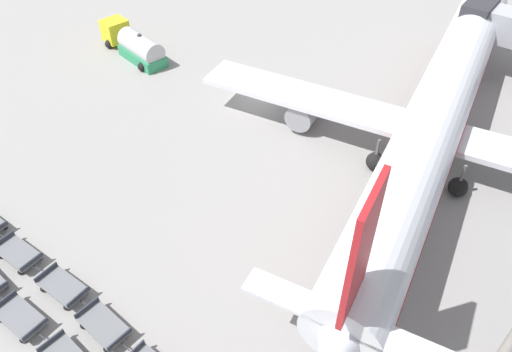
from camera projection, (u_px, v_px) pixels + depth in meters
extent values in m
plane|color=gray|center=(259.00, 100.00, 44.65)|extent=(500.00, 500.00, 0.00)
cube|color=#2D2D33|center=(477.00, 18.00, 45.97)|extent=(2.57, 4.12, 3.25)
cylinder|color=silver|center=(439.00, 109.00, 37.00)|extent=(8.82, 42.37, 4.27)
sphere|color=silver|center=(484.00, 4.00, 50.79)|extent=(4.05, 4.05, 4.05)
cone|color=silver|center=(339.00, 340.00, 23.20)|extent=(4.59, 5.53, 4.05)
cube|color=red|center=(361.00, 253.00, 19.97)|extent=(0.63, 3.21, 6.87)
cube|color=silver|center=(346.00, 321.00, 23.24)|extent=(10.45, 2.54, 0.24)
cube|color=silver|center=(430.00, 132.00, 36.54)|extent=(37.16, 7.56, 0.44)
cylinder|color=gray|center=(307.00, 108.00, 41.07)|extent=(2.69, 4.13, 2.28)
cube|color=red|center=(436.00, 117.00, 37.50)|extent=(8.45, 38.19, 0.77)
cylinder|color=#56565B|center=(464.00, 57.00, 46.95)|extent=(0.24, 0.24, 2.02)
sphere|color=black|center=(461.00, 66.00, 47.63)|extent=(1.39, 1.39, 1.39)
cylinder|color=#56565B|center=(462.00, 177.00, 34.61)|extent=(0.24, 0.24, 2.02)
sphere|color=black|center=(458.00, 187.00, 35.29)|extent=(1.39, 1.39, 1.39)
cylinder|color=#56565B|center=(377.00, 151.00, 36.67)|extent=(0.24, 0.24, 2.02)
sphere|color=black|center=(375.00, 161.00, 37.35)|extent=(1.39, 1.39, 1.39)
cube|color=yellow|center=(115.00, 30.00, 51.40)|extent=(2.63, 2.75, 2.16)
cube|color=#2D8C5B|center=(143.00, 56.00, 49.40)|extent=(5.84, 3.54, 1.06)
cylinder|color=#B7BABC|center=(141.00, 46.00, 48.68)|extent=(5.54, 3.35, 2.18)
sphere|color=#333338|center=(139.00, 36.00, 47.95)|extent=(0.44, 0.44, 0.44)
sphere|color=black|center=(128.00, 37.00, 52.49)|extent=(0.90, 0.90, 0.90)
sphere|color=black|center=(109.00, 44.00, 51.39)|extent=(0.90, 0.90, 0.90)
sphere|color=black|center=(161.00, 59.00, 49.13)|extent=(0.90, 0.90, 0.90)
sphere|color=black|center=(142.00, 67.00, 48.04)|extent=(0.90, 0.90, 0.90)
cube|color=#333338|center=(0.00, 298.00, 28.82)|extent=(0.70, 0.15, 0.06)
sphere|color=black|center=(6.00, 286.00, 29.75)|extent=(0.36, 0.36, 0.36)
cube|color=slate|center=(20.00, 317.00, 27.77)|extent=(3.12, 1.76, 0.10)
cube|color=#2D333D|center=(35.00, 329.00, 26.98)|extent=(0.16, 1.61, 0.32)
cube|color=#2D333D|center=(3.00, 301.00, 28.28)|extent=(0.16, 1.61, 0.32)
cube|color=#333338|center=(41.00, 336.00, 27.03)|extent=(0.70, 0.10, 0.06)
sphere|color=black|center=(23.00, 340.00, 27.15)|extent=(0.36, 0.36, 0.36)
sphere|color=black|center=(44.00, 322.00, 27.96)|extent=(0.36, 0.36, 0.36)
sphere|color=black|center=(0.00, 319.00, 28.09)|extent=(0.36, 0.36, 0.36)
sphere|color=black|center=(22.00, 302.00, 28.90)|extent=(0.36, 0.36, 0.36)
cube|color=#2D333D|center=(50.00, 341.00, 26.49)|extent=(0.29, 1.60, 0.32)
sphere|color=black|center=(69.00, 342.00, 27.05)|extent=(0.36, 0.36, 0.36)
cube|color=#333338|center=(1.00, 236.00, 32.30)|extent=(0.70, 0.10, 0.06)
sphere|color=black|center=(5.00, 226.00, 33.23)|extent=(0.36, 0.36, 0.36)
cube|color=slate|center=(18.00, 253.00, 31.12)|extent=(3.10, 1.71, 0.10)
cube|color=#2D333D|center=(31.00, 262.00, 30.33)|extent=(0.14, 1.61, 0.32)
cube|color=#2D333D|center=(3.00, 240.00, 31.61)|extent=(0.14, 1.61, 0.32)
cube|color=#333338|center=(37.00, 268.00, 30.39)|extent=(0.70, 0.08, 0.06)
sphere|color=black|center=(21.00, 272.00, 30.50)|extent=(0.36, 0.36, 0.36)
sphere|color=black|center=(39.00, 257.00, 31.31)|extent=(0.36, 0.36, 0.36)
sphere|color=black|center=(0.00, 256.00, 31.42)|extent=(0.36, 0.36, 0.36)
sphere|color=black|center=(19.00, 242.00, 32.23)|extent=(0.36, 0.36, 0.36)
cube|color=slate|center=(63.00, 286.00, 29.28)|extent=(3.10, 1.71, 0.10)
cube|color=#2D333D|center=(78.00, 297.00, 28.50)|extent=(0.14, 1.61, 0.32)
cube|color=#2D333D|center=(46.00, 272.00, 29.77)|extent=(0.14, 1.61, 0.32)
cube|color=#333338|center=(84.00, 303.00, 28.55)|extent=(0.70, 0.09, 0.06)
sphere|color=black|center=(67.00, 307.00, 28.66)|extent=(0.36, 0.36, 0.36)
sphere|color=black|center=(85.00, 291.00, 29.48)|extent=(0.36, 0.36, 0.36)
sphere|color=black|center=(43.00, 289.00, 29.58)|extent=(0.36, 0.36, 0.36)
sphere|color=black|center=(62.00, 274.00, 30.39)|extent=(0.36, 0.36, 0.36)
cube|color=slate|center=(104.00, 325.00, 27.40)|extent=(3.22, 1.97, 0.10)
cube|color=#2D333D|center=(120.00, 339.00, 26.55)|extent=(0.28, 1.60, 0.32)
cube|color=#2D333D|center=(87.00, 307.00, 27.98)|extent=(0.28, 1.60, 0.32)
cube|color=#333338|center=(125.00, 347.00, 26.58)|extent=(0.70, 0.15, 0.06)
sphere|color=black|center=(107.00, 349.00, 26.76)|extent=(0.36, 0.36, 0.36)
sphere|color=black|center=(127.00, 331.00, 27.52)|extent=(0.36, 0.36, 0.36)
sphere|color=black|center=(83.00, 326.00, 27.79)|extent=(0.36, 0.36, 0.36)
sphere|color=black|center=(103.00, 309.00, 28.55)|extent=(0.36, 0.36, 0.36)
cube|color=#2D333D|center=(133.00, 352.00, 26.00)|extent=(0.19, 1.61, 0.32)
cube|color=yellow|center=(400.00, 245.00, 32.28)|extent=(3.91, 33.10, 0.01)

